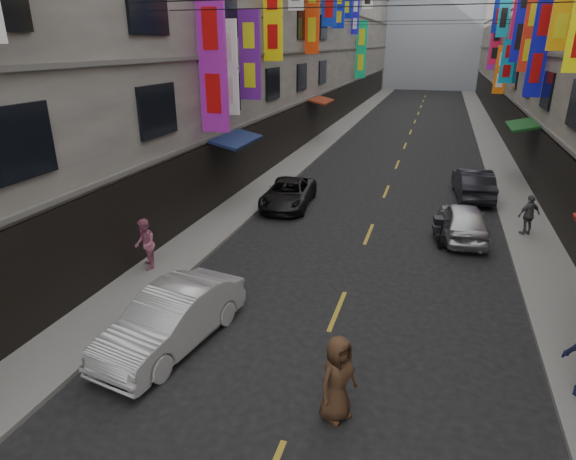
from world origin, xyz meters
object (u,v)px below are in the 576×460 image
Objects in this scene: scooter_far_right at (438,230)px; car_left_far at (288,193)px; car_left_mid at (172,319)px; car_right_far at (473,183)px; car_right_mid at (463,220)px; pedestrian_crossing at (338,379)px; pedestrian_lfar at (145,244)px; pedestrian_rfar at (529,215)px.

car_left_far reaches higher than scooter_far_right.
car_left_mid is 16.71m from car_right_far.
car_right_mid is at bearing -149.20° from scooter_far_right.
car_right_mid is at bearing 78.26° from car_right_far.
car_left_mid is at bearing 106.31° from pedestrian_crossing.
pedestrian_crossing reaches higher than car_left_far.
car_left_far is at bearing 127.58° from pedestrian_lfar.
car_left_mid is (-6.08, -8.76, 0.27)m from scooter_far_right.
car_right_mid reaches higher than scooter_far_right.
pedestrian_lfar is at bearing 26.59° from car_right_mid.
car_right_mid is (6.92, 9.46, -0.04)m from car_left_mid.
pedestrian_crossing is (4.32, -1.24, 0.19)m from car_left_mid.
car_right_far is at bearing 72.61° from car_left_mid.
car_right_far is 2.74× the size of pedestrian_rfar.
scooter_far_right is 0.41× the size of car_left_mid.
pedestrian_rfar is at bearing -9.79° from car_left_far.
scooter_far_right is at bearing 71.30° from car_right_far.
car_right_far reaches higher than scooter_far_right.
car_left_far is at bearing 53.61° from pedestrian_crossing.
pedestrian_rfar is 0.86× the size of pedestrian_crossing.
scooter_far_right is at bearing -7.93° from pedestrian_rfar.
scooter_far_right is 1.12m from car_right_mid.
car_right_mid is (7.40, -1.64, 0.08)m from car_left_far.
car_left_mid is 2.61× the size of pedestrian_lfar.
pedestrian_lfar is at bearing -2.45° from pedestrian_rfar.
car_left_far is 7.58m from car_right_mid.
car_left_mid is 11.11m from car_left_far.
pedestrian_crossing is at bearing 34.69° from pedestrian_rfar.
car_right_mid is 2.19× the size of pedestrian_crossing.
car_left_far is 8.87m from car_right_far.
pedestrian_crossing reaches higher than pedestrian_rfar.
pedestrian_crossing is (-3.21, -16.17, 0.20)m from car_right_far.
car_right_mid is at bearing -16.89° from car_left_far.
car_right_far is (0.60, 5.47, 0.03)m from car_right_mid.
car_right_far is at bearing -101.70° from car_right_mid.
pedestrian_lfar reaches higher than car_left_far.
pedestrian_rfar is (2.35, 0.72, 0.22)m from car_right_mid.
pedestrian_lfar is at bearing 89.83° from pedestrian_crossing.
car_right_mid is 2.46m from pedestrian_rfar.
pedestrian_lfar is 0.92× the size of pedestrian_crossing.
car_left_mid is 2.79× the size of pedestrian_rfar.
pedestrian_lfar is at bearing -111.47° from car_left_far.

